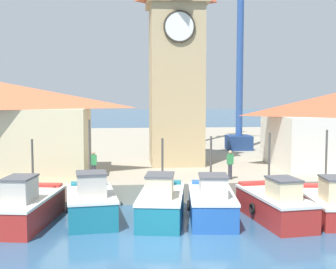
{
  "coord_description": "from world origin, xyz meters",
  "views": [
    {
      "loc": [
        -1.4,
        -17.46,
        5.83
      ],
      "look_at": [
        1.01,
        8.62,
        3.5
      ],
      "focal_mm": 50.0,
      "sensor_mm": 36.0,
      "label": 1
    }
  ],
  "objects_px": {
    "fishing_boat_right_outer": "(330,204)",
    "dock_worker_along_quay": "(230,164)",
    "fishing_boat_left_inner": "(28,207)",
    "port_crane_far": "(238,52)",
    "dock_worker_near_tower": "(94,165)",
    "fishing_boat_right_inner": "(275,205)",
    "fishing_boat_center": "(161,203)",
    "clock_tower": "(176,58)",
    "port_crane_near": "(190,61)",
    "fishing_boat_mid_left": "(91,203)",
    "fishing_boat_mid_right": "(212,203)"
  },
  "relations": [
    {
      "from": "fishing_boat_center",
      "to": "clock_tower",
      "type": "xyz_separation_m",
      "value": [
        1.79,
        10.18,
        7.36
      ]
    },
    {
      "from": "dock_worker_near_tower",
      "to": "fishing_boat_right_inner",
      "type": "bearing_deg",
      "value": -31.39
    },
    {
      "from": "fishing_boat_center",
      "to": "dock_worker_near_tower",
      "type": "relative_size",
      "value": 3.2
    },
    {
      "from": "fishing_boat_mid_left",
      "to": "dock_worker_near_tower",
      "type": "bearing_deg",
      "value": 92.01
    },
    {
      "from": "fishing_boat_right_outer",
      "to": "port_crane_near",
      "type": "height_order",
      "value": "port_crane_near"
    },
    {
      "from": "fishing_boat_mid_right",
      "to": "fishing_boat_right_outer",
      "type": "bearing_deg",
      "value": -2.96
    },
    {
      "from": "dock_worker_near_tower",
      "to": "fishing_boat_mid_left",
      "type": "bearing_deg",
      "value": -87.99
    },
    {
      "from": "fishing_boat_left_inner",
      "to": "clock_tower",
      "type": "relative_size",
      "value": 0.36
    },
    {
      "from": "port_crane_far",
      "to": "fishing_boat_left_inner",
      "type": "bearing_deg",
      "value": -127.65
    },
    {
      "from": "fishing_boat_mid_left",
      "to": "port_crane_near",
      "type": "distance_m",
      "value": 24.61
    },
    {
      "from": "fishing_boat_right_inner",
      "to": "port_crane_near",
      "type": "height_order",
      "value": "port_crane_near"
    },
    {
      "from": "fishing_boat_mid_left",
      "to": "fishing_boat_right_inner",
      "type": "relative_size",
      "value": 0.87
    },
    {
      "from": "fishing_boat_left_inner",
      "to": "port_crane_far",
      "type": "bearing_deg",
      "value": 52.35
    },
    {
      "from": "port_crane_near",
      "to": "dock_worker_along_quay",
      "type": "height_order",
      "value": "port_crane_near"
    },
    {
      "from": "fishing_boat_right_outer",
      "to": "fishing_boat_center",
      "type": "bearing_deg",
      "value": 177.43
    },
    {
      "from": "fishing_boat_right_outer",
      "to": "clock_tower",
      "type": "xyz_separation_m",
      "value": [
        -6.06,
        10.53,
        7.47
      ]
    },
    {
      "from": "fishing_boat_center",
      "to": "port_crane_far",
      "type": "relative_size",
      "value": 0.25
    },
    {
      "from": "dock_worker_along_quay",
      "to": "port_crane_far",
      "type": "bearing_deg",
      "value": 74.73
    },
    {
      "from": "fishing_boat_mid_right",
      "to": "dock_worker_along_quay",
      "type": "xyz_separation_m",
      "value": [
        1.82,
        4.25,
        1.12
      ]
    },
    {
      "from": "fishing_boat_mid_left",
      "to": "fishing_boat_mid_right",
      "type": "bearing_deg",
      "value": -3.2
    },
    {
      "from": "fishing_boat_mid_left",
      "to": "port_crane_near",
      "type": "relative_size",
      "value": 0.23
    },
    {
      "from": "clock_tower",
      "to": "fishing_boat_left_inner",
      "type": "bearing_deg",
      "value": -126.86
    },
    {
      "from": "fishing_boat_right_inner",
      "to": "fishing_boat_center",
      "type": "bearing_deg",
      "value": 173.6
    },
    {
      "from": "clock_tower",
      "to": "port_crane_far",
      "type": "distance_m",
      "value": 9.74
    },
    {
      "from": "port_crane_far",
      "to": "dock_worker_near_tower",
      "type": "relative_size",
      "value": 12.89
    },
    {
      "from": "fishing_boat_mid_left",
      "to": "port_crane_far",
      "type": "height_order",
      "value": "port_crane_far"
    },
    {
      "from": "fishing_boat_mid_left",
      "to": "fishing_boat_right_outer",
      "type": "height_order",
      "value": "fishing_boat_mid_left"
    },
    {
      "from": "fishing_boat_right_outer",
      "to": "fishing_boat_right_inner",
      "type": "bearing_deg",
      "value": -175.26
    },
    {
      "from": "port_crane_near",
      "to": "fishing_boat_left_inner",
      "type": "bearing_deg",
      "value": -114.87
    },
    {
      "from": "port_crane_near",
      "to": "dock_worker_near_tower",
      "type": "height_order",
      "value": "port_crane_near"
    },
    {
      "from": "port_crane_far",
      "to": "dock_worker_along_quay",
      "type": "bearing_deg",
      "value": -105.27
    },
    {
      "from": "clock_tower",
      "to": "port_crane_near",
      "type": "distance_m",
      "value": 12.35
    },
    {
      "from": "fishing_boat_right_outer",
      "to": "dock_worker_along_quay",
      "type": "height_order",
      "value": "fishing_boat_right_outer"
    },
    {
      "from": "fishing_boat_right_outer",
      "to": "dock_worker_near_tower",
      "type": "bearing_deg",
      "value": 156.12
    },
    {
      "from": "fishing_boat_left_inner",
      "to": "fishing_boat_center",
      "type": "distance_m",
      "value": 5.95
    },
    {
      "from": "clock_tower",
      "to": "port_crane_far",
      "type": "height_order",
      "value": "port_crane_far"
    },
    {
      "from": "fishing_boat_mid_right",
      "to": "clock_tower",
      "type": "xyz_separation_m",
      "value": [
        -0.53,
        10.25,
        7.38
      ]
    },
    {
      "from": "clock_tower",
      "to": "dock_worker_along_quay",
      "type": "relative_size",
      "value": 9.32
    },
    {
      "from": "fishing_boat_left_inner",
      "to": "port_crane_near",
      "type": "distance_m",
      "value": 25.93
    },
    {
      "from": "fishing_boat_center",
      "to": "dock_worker_near_tower",
      "type": "bearing_deg",
      "value": 126.04
    },
    {
      "from": "fishing_boat_mid_right",
      "to": "fishing_boat_right_outer",
      "type": "height_order",
      "value": "fishing_boat_right_outer"
    },
    {
      "from": "fishing_boat_mid_left",
      "to": "dock_worker_near_tower",
      "type": "xyz_separation_m",
      "value": [
        -0.15,
        4.37,
        1.08
      ]
    },
    {
      "from": "fishing_boat_center",
      "to": "fishing_boat_mid_right",
      "type": "height_order",
      "value": "fishing_boat_mid_right"
    },
    {
      "from": "fishing_boat_mid_right",
      "to": "port_crane_near",
      "type": "distance_m",
      "value": 23.79
    },
    {
      "from": "fishing_boat_mid_left",
      "to": "dock_worker_near_tower",
      "type": "relative_size",
      "value": 2.85
    },
    {
      "from": "fishing_boat_mid_left",
      "to": "dock_worker_along_quay",
      "type": "xyz_separation_m",
      "value": [
        7.35,
        3.94,
        1.08
      ]
    },
    {
      "from": "fishing_boat_mid_left",
      "to": "fishing_boat_right_outer",
      "type": "distance_m",
      "value": 11.07
    },
    {
      "from": "dock_worker_near_tower",
      "to": "dock_worker_along_quay",
      "type": "xyz_separation_m",
      "value": [
        7.5,
        -0.42,
        0.0
      ]
    },
    {
      "from": "fishing_boat_right_inner",
      "to": "dock_worker_near_tower",
      "type": "distance_m",
      "value": 10.02
    },
    {
      "from": "fishing_boat_right_inner",
      "to": "port_crane_near",
      "type": "relative_size",
      "value": 0.27
    }
  ]
}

